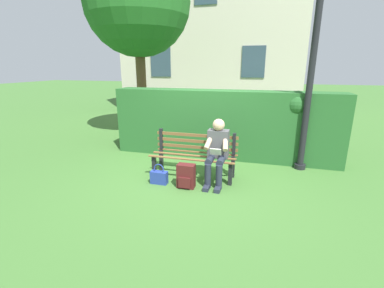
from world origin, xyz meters
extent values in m
plane|color=#3D6B2D|center=(0.00, 0.00, 0.00)|extent=(60.00, 60.00, 0.00)
cube|color=black|center=(-0.74, 0.18, 0.21)|extent=(0.07, 0.07, 0.43)
cube|color=black|center=(0.74, 0.18, 0.21)|extent=(0.07, 0.07, 0.43)
cube|color=black|center=(-0.74, -0.18, 0.21)|extent=(0.07, 0.07, 0.43)
cube|color=black|center=(0.74, -0.18, 0.21)|extent=(0.07, 0.07, 0.43)
cube|color=brown|center=(0.00, -0.23, 0.44)|extent=(1.64, 0.06, 0.02)
cube|color=brown|center=(0.00, 0.00, 0.44)|extent=(1.64, 0.06, 0.02)
cube|color=brown|center=(0.00, 0.23, 0.44)|extent=(1.64, 0.06, 0.02)
cube|color=black|center=(-0.74, -0.22, 0.66)|extent=(0.06, 0.06, 0.43)
cube|color=black|center=(0.74, -0.22, 0.66)|extent=(0.06, 0.06, 0.43)
cube|color=brown|center=(0.00, -0.22, 0.54)|extent=(1.64, 0.02, 0.06)
cube|color=brown|center=(0.00, -0.22, 0.66)|extent=(1.64, 0.02, 0.06)
cube|color=brown|center=(0.00, -0.22, 0.78)|extent=(1.64, 0.02, 0.06)
cube|color=#4C4C51|center=(-0.47, -0.02, 0.71)|extent=(0.38, 0.22, 0.52)
sphere|color=#D8AD8C|center=(-0.47, 0.00, 1.06)|extent=(0.22, 0.22, 0.22)
cylinder|color=#232838|center=(-0.57, 0.19, 0.47)|extent=(0.13, 0.42, 0.13)
cylinder|color=#232838|center=(-0.37, 0.19, 0.47)|extent=(0.13, 0.42, 0.13)
cylinder|color=#232838|center=(-0.57, 0.40, 0.22)|extent=(0.12, 0.12, 0.45)
cylinder|color=#232838|center=(-0.37, 0.40, 0.22)|extent=(0.12, 0.12, 0.45)
cube|color=#232838|center=(-0.57, 0.48, 0.04)|extent=(0.10, 0.24, 0.07)
cube|color=#232838|center=(-0.37, 0.48, 0.04)|extent=(0.10, 0.24, 0.07)
cylinder|color=#D8AD8C|center=(-0.62, 0.12, 0.77)|extent=(0.14, 0.32, 0.26)
cylinder|color=#D8AD8C|center=(-0.32, 0.12, 0.77)|extent=(0.14, 0.32, 0.26)
cube|color=white|center=(-0.47, 0.24, 0.63)|extent=(0.20, 0.07, 0.13)
cube|color=#265B28|center=(-0.35, -1.39, 0.78)|extent=(5.17, 0.60, 1.56)
sphere|color=#265B28|center=(-1.90, -1.30, 1.33)|extent=(0.54, 0.54, 0.54)
sphere|color=#265B28|center=(0.94, -1.45, 1.25)|extent=(0.48, 0.48, 0.48)
cylinder|color=brown|center=(2.41, -2.87, 1.49)|extent=(0.29, 0.29, 2.99)
sphere|color=#236023|center=(2.41, -2.87, 3.81)|extent=(2.98, 2.98, 2.98)
sphere|color=#236023|center=(3.16, -3.31, 3.51)|extent=(1.79, 1.79, 1.79)
cube|color=beige|center=(1.28, -7.86, 4.00)|extent=(7.78, 2.76, 8.00)
cube|color=#334756|center=(-0.67, -6.46, 2.24)|extent=(0.90, 0.04, 1.20)
cube|color=#334756|center=(3.22, -6.46, 2.24)|extent=(0.90, 0.04, 1.20)
cube|color=#4C1919|center=(0.00, 0.49, 0.22)|extent=(0.31, 0.17, 0.43)
cube|color=#4C1919|center=(0.00, 0.60, 0.13)|extent=(0.22, 0.04, 0.19)
cylinder|color=#4C1919|center=(-0.10, 0.39, 0.24)|extent=(0.04, 0.04, 0.26)
cylinder|color=#4C1919|center=(0.09, 0.39, 0.24)|extent=(0.04, 0.04, 0.26)
cube|color=navy|center=(0.53, 0.47, 0.12)|extent=(0.31, 0.14, 0.24)
torus|color=navy|center=(0.53, 0.47, 0.29)|extent=(0.19, 0.02, 0.19)
cylinder|color=black|center=(-2.06, -1.02, 0.05)|extent=(0.23, 0.23, 0.10)
cylinder|color=black|center=(-2.06, -1.02, 1.72)|extent=(0.13, 0.13, 3.44)
camera|label=1|loc=(-1.27, 4.67, 2.09)|focal=24.95mm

